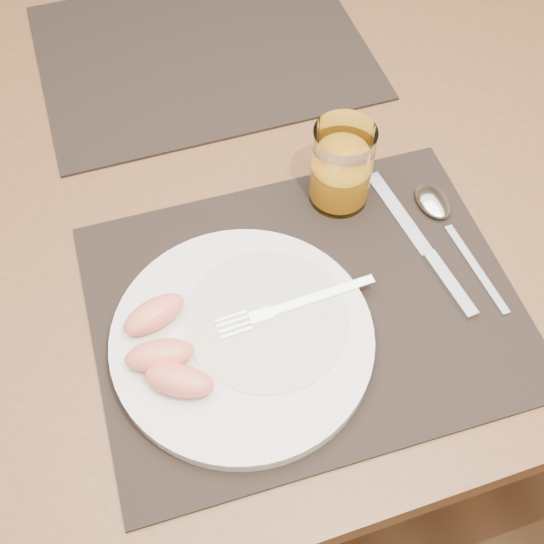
% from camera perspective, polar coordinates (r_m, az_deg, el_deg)
% --- Properties ---
extents(ground, '(5.00, 5.00, 0.00)m').
position_cam_1_polar(ground, '(1.50, -1.47, -10.73)').
color(ground, brown).
rests_on(ground, ground).
extents(table, '(1.40, 0.90, 0.75)m').
position_cam_1_polar(table, '(0.92, -2.37, 5.52)').
color(table, brown).
rests_on(table, ground).
extents(placemat_near, '(0.46, 0.36, 0.00)m').
position_cam_1_polar(placemat_near, '(0.73, 2.78, -2.92)').
color(placemat_near, black).
rests_on(placemat_near, table).
extents(placemat_far, '(0.45, 0.35, 0.00)m').
position_cam_1_polar(placemat_far, '(1.02, -5.83, 17.90)').
color(placemat_far, black).
rests_on(placemat_far, table).
extents(plate, '(0.27, 0.27, 0.02)m').
position_cam_1_polar(plate, '(0.70, -2.50, -5.62)').
color(plate, white).
rests_on(plate, placemat_near).
extents(plate_dressing, '(0.17, 0.17, 0.00)m').
position_cam_1_polar(plate_dressing, '(0.70, -0.42, -3.93)').
color(plate_dressing, white).
rests_on(plate_dressing, plate).
extents(fork, '(0.18, 0.03, 0.00)m').
position_cam_1_polar(fork, '(0.71, 0.92, -3.09)').
color(fork, silver).
rests_on(fork, plate).
extents(knife, '(0.04, 0.22, 0.01)m').
position_cam_1_polar(knife, '(0.78, 12.90, 1.57)').
color(knife, silver).
rests_on(knife, placemat_near).
extents(spoon, '(0.04, 0.19, 0.01)m').
position_cam_1_polar(spoon, '(0.82, 13.78, 5.02)').
color(spoon, silver).
rests_on(spoon, placemat_near).
extents(juice_glass, '(0.07, 0.07, 0.11)m').
position_cam_1_polar(juice_glass, '(0.79, 5.81, 8.53)').
color(juice_glass, white).
rests_on(juice_glass, placemat_near).
extents(grapefruit_wedges, '(0.09, 0.14, 0.03)m').
position_cam_1_polar(grapefruit_wedges, '(0.68, -9.01, -6.39)').
color(grapefruit_wedges, '#FF8768').
rests_on(grapefruit_wedges, plate).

